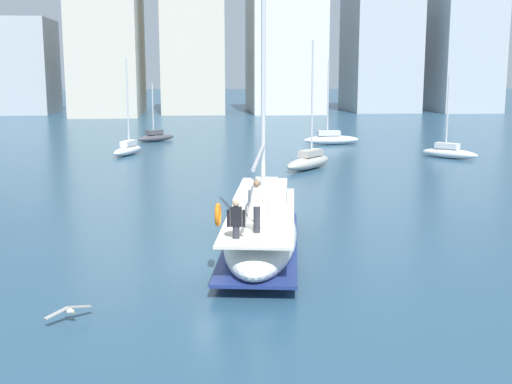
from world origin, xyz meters
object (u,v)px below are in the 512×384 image
Objects in this scene: moored_catamaran at (309,160)px; seagull at (69,310)px; moored_cutter_left at (128,148)px; main_sailboat at (261,228)px; moored_ketch_distant at (156,137)px; moored_cutter_right at (449,152)px; moored_sloop_near at (331,138)px.

seagull is (-10.41, -25.20, -0.26)m from moored_catamaran.
moored_cutter_left is at bearing 93.01° from seagull.
main_sailboat reaches higher than seagull.
moored_cutter_left is 1.38× the size of moored_ketch_distant.
moored_catamaran is 1.14× the size of moored_cutter_left.
moored_cutter_right is (10.88, 4.25, -0.09)m from moored_catamaran.
moored_cutter_left reaches higher than moored_cutter_right.
moored_ketch_distant is at bearing 98.65° from main_sailboat.
main_sailboat is at bearing -75.42° from moored_cutter_left.
moored_catamaran is 11.69m from moored_cutter_right.
moored_ketch_distant is (-21.48, 13.29, -0.03)m from moored_cutter_right.
moored_ketch_distant is (1.56, 9.32, -0.05)m from moored_cutter_left.
main_sailboat reaches higher than moored_cutter_right.
seagull is at bearing -89.74° from moored_ketch_distant.
moored_catamaran is 1.57× the size of moored_ketch_distant.
seagull is (1.76, -33.43, -0.19)m from moored_cutter_left.
moored_sloop_near is at bearing 18.46° from moored_cutter_left.
moored_ketch_distant is (-5.62, 36.94, -0.47)m from main_sailboat.
seagull is at bearing -125.85° from moored_cutter_right.
moored_catamaran is at bearing -34.06° from moored_cutter_left.
moored_ketch_distant is 4.81× the size of seagull.
moored_sloop_near reaches higher than seagull.
moored_sloop_near is 6.63× the size of seagull.
moored_cutter_left is at bearing 104.58° from main_sailboat.
main_sailboat reaches higher than moored_cutter_left.
moored_cutter_left is 6.61× the size of seagull.
main_sailboat reaches higher than moored_sloop_near.
moored_catamaran is 20.50m from moored_ketch_distant.
moored_sloop_near is (9.23, 33.10, -0.38)m from main_sailboat.
moored_catamaran is at bearing -58.86° from moored_ketch_distant.
moored_catamaran is 7.57× the size of seagull.
moored_cutter_right is 1.12× the size of moored_ketch_distant.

